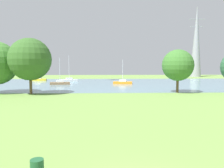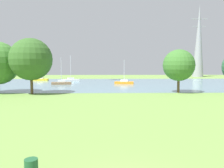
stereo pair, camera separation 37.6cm
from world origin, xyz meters
name	(u,v)px [view 1 (the left image)]	position (x,y,z in m)	size (l,w,h in m)	color
ground_plane	(112,101)	(0.00, 22.00, 0.00)	(160.00, 160.00, 0.00)	olive
water_surface	(108,83)	(0.00, 50.00, 0.01)	(140.00, 40.00, 0.02)	slate
sailboat_brown	(60,83)	(-11.83, 47.26, 0.46)	(4.99, 2.34, 6.60)	brown
sailboat_white	(69,80)	(-11.16, 57.63, 0.47)	(5.03, 2.95, 7.57)	white
sailboat_yellow	(38,79)	(-21.14, 61.20, 0.45)	(4.82, 1.56, 5.33)	yellow
sailboat_orange	(123,82)	(3.74, 48.35, 0.45)	(4.97, 2.18, 6.09)	orange
tree_east_near	(30,59)	(-13.07, 29.11, 5.70)	(6.89, 6.89, 9.15)	brown
tree_mid_shore	(178,65)	(11.67, 30.21, 4.74)	(5.42, 5.42, 7.47)	brown
electricity_pylon	(196,41)	(37.01, 82.94, 14.68)	(6.40, 4.40, 29.34)	gray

